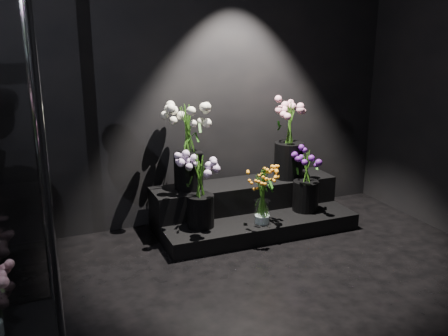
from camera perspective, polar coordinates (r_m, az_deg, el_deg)
floor at (r=3.23m, az=8.53°, el=-17.96°), size 4.00×4.00×0.00m
wall_back at (r=4.53m, az=-3.87°, el=10.93°), size 4.00×0.00×4.00m
display_riser at (r=4.64m, az=2.89°, el=-4.64°), size 1.76×0.78×0.39m
bouquet_orange_bells at (r=4.27m, az=4.43°, el=-3.03°), size 0.32×0.32×0.51m
bouquet_lilac at (r=4.16m, az=-2.74°, el=-1.98°), size 0.45×0.45×0.62m
bouquet_purple at (r=4.60m, az=9.42°, el=-0.99°), size 0.40×0.40×0.58m
bouquet_cream_roses at (r=4.39m, az=-4.14°, el=3.07°), size 0.48×0.48×0.74m
bouquet_pink_roses at (r=4.73m, az=7.51°, el=3.87°), size 0.41×0.41×0.75m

